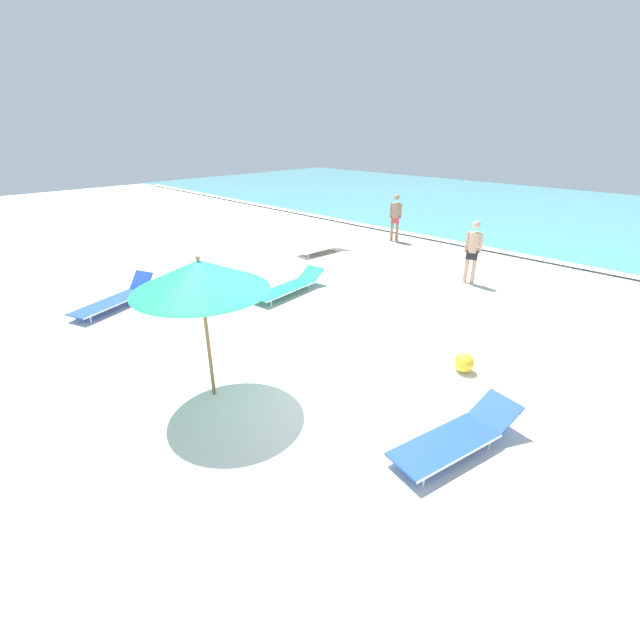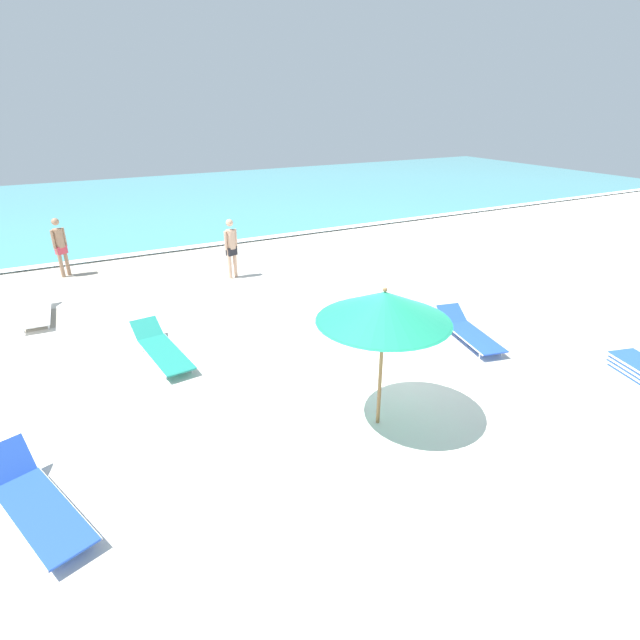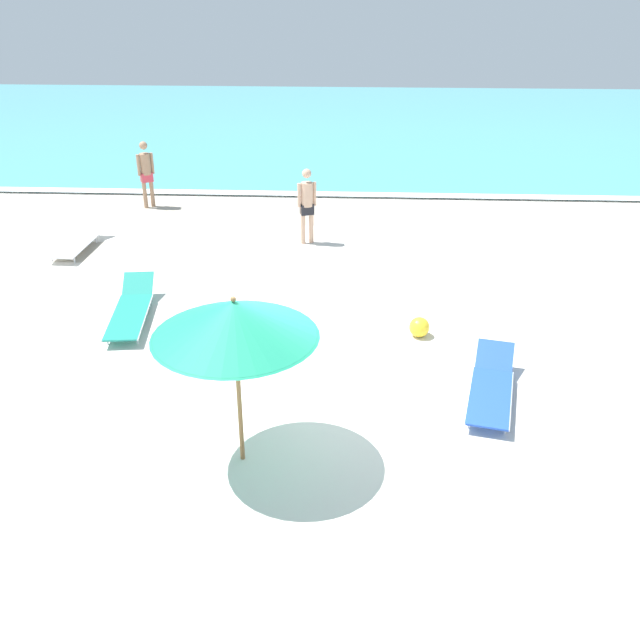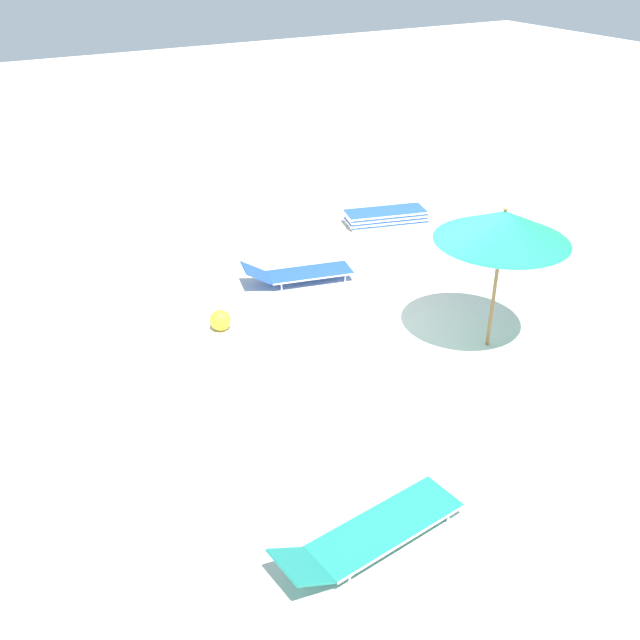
{
  "view_description": "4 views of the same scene",
  "coord_description": "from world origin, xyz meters",
  "px_view_note": "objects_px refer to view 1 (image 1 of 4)",
  "views": [
    {
      "loc": [
        4.36,
        -4.22,
        4.09
      ],
      "look_at": [
        -0.92,
        1.07,
        0.69
      ],
      "focal_mm": 24.0,
      "sensor_mm": 36.0,
      "label": 1
    },
    {
      "loc": [
        -5.23,
        -6.83,
        4.9
      ],
      "look_at": [
        -1.03,
        1.03,
        0.95
      ],
      "focal_mm": 28.0,
      "sensor_mm": 36.0,
      "label": 2
    },
    {
      "loc": [
        0.27,
        -8.8,
        5.92
      ],
      "look_at": [
        -0.24,
        1.33,
        0.81
      ],
      "focal_mm": 40.0,
      "sensor_mm": 36.0,
      "label": 3
    },
    {
      "loc": [
        -8.45,
        6.05,
        6.12
      ],
      "look_at": [
        -0.75,
        1.7,
        1.08
      ],
      "focal_mm": 40.0,
      "sensor_mm": 36.0,
      "label": 4
    }
  ],
  "objects_px": {
    "beach_umbrella": "(200,276)",
    "beach_ball": "(464,363)",
    "sun_lounger_near_water_left": "(289,286)",
    "sun_lounger_beside_umbrella": "(115,298)",
    "beachgoer_shoreline_child": "(473,249)",
    "sun_lounger_under_umbrella": "(322,246)",
    "beachgoer_wading_adult": "(395,215)",
    "sun_lounger_near_water_right": "(457,437)"
  },
  "relations": [
    {
      "from": "sun_lounger_under_umbrella",
      "to": "sun_lounger_near_water_left",
      "type": "height_order",
      "value": "sun_lounger_under_umbrella"
    },
    {
      "from": "beach_umbrella",
      "to": "sun_lounger_beside_umbrella",
      "type": "height_order",
      "value": "beach_umbrella"
    },
    {
      "from": "beach_umbrella",
      "to": "sun_lounger_near_water_left",
      "type": "height_order",
      "value": "beach_umbrella"
    },
    {
      "from": "sun_lounger_beside_umbrella",
      "to": "beachgoer_wading_adult",
      "type": "xyz_separation_m",
      "value": [
        0.89,
        10.33,
        0.78
      ]
    },
    {
      "from": "sun_lounger_under_umbrella",
      "to": "sun_lounger_beside_umbrella",
      "type": "distance_m",
      "value": 7.16
    },
    {
      "from": "sun_lounger_near_water_left",
      "to": "beachgoer_wading_adult",
      "type": "relative_size",
      "value": 1.36
    },
    {
      "from": "sun_lounger_under_umbrella",
      "to": "sun_lounger_near_water_right",
      "type": "bearing_deg",
      "value": -32.35
    },
    {
      "from": "sun_lounger_beside_umbrella",
      "to": "sun_lounger_near_water_left",
      "type": "height_order",
      "value": "sun_lounger_beside_umbrella"
    },
    {
      "from": "beach_umbrella",
      "to": "sun_lounger_near_water_left",
      "type": "xyz_separation_m",
      "value": [
        -2.66,
        4.01,
        -1.87
      ]
    },
    {
      "from": "beachgoer_shoreline_child",
      "to": "beach_ball",
      "type": "height_order",
      "value": "beachgoer_shoreline_child"
    },
    {
      "from": "beachgoer_shoreline_child",
      "to": "beachgoer_wading_adult",
      "type": "bearing_deg",
      "value": 129.72
    },
    {
      "from": "beach_umbrella",
      "to": "beachgoer_wading_adult",
      "type": "xyz_separation_m",
      "value": [
        -4.11,
        10.7,
        -1.07
      ]
    },
    {
      "from": "beach_umbrella",
      "to": "beachgoer_shoreline_child",
      "type": "distance_m",
      "value": 8.26
    },
    {
      "from": "sun_lounger_near_water_left",
      "to": "sun_lounger_near_water_right",
      "type": "bearing_deg",
      "value": -27.96
    },
    {
      "from": "sun_lounger_under_umbrella",
      "to": "beach_ball",
      "type": "relative_size",
      "value": 5.63
    },
    {
      "from": "sun_lounger_under_umbrella",
      "to": "beachgoer_shoreline_child",
      "type": "height_order",
      "value": "beachgoer_shoreline_child"
    },
    {
      "from": "beach_umbrella",
      "to": "sun_lounger_beside_umbrella",
      "type": "distance_m",
      "value": 5.34
    },
    {
      "from": "sun_lounger_under_umbrella",
      "to": "beachgoer_shoreline_child",
      "type": "xyz_separation_m",
      "value": [
        5.24,
        0.65,
        0.78
      ]
    },
    {
      "from": "sun_lounger_beside_umbrella",
      "to": "beachgoer_shoreline_child",
      "type": "xyz_separation_m",
      "value": [
        5.31,
        7.82,
        0.78
      ]
    },
    {
      "from": "beachgoer_wading_adult",
      "to": "beach_ball",
      "type": "relative_size",
      "value": 4.91
    },
    {
      "from": "beachgoer_shoreline_child",
      "to": "beach_ball",
      "type": "xyz_separation_m",
      "value": [
        2.28,
        -4.57,
        -0.82
      ]
    },
    {
      "from": "sun_lounger_near_water_right",
      "to": "beachgoer_wading_adult",
      "type": "xyz_separation_m",
      "value": [
        -7.63,
        9.06,
        0.8
      ]
    },
    {
      "from": "sun_lounger_under_umbrella",
      "to": "sun_lounger_near_water_right",
      "type": "height_order",
      "value": "sun_lounger_under_umbrella"
    },
    {
      "from": "beachgoer_wading_adult",
      "to": "sun_lounger_beside_umbrella",
      "type": "bearing_deg",
      "value": -129.54
    },
    {
      "from": "sun_lounger_near_water_left",
      "to": "sun_lounger_near_water_right",
      "type": "distance_m",
      "value": 6.63
    },
    {
      "from": "sun_lounger_near_water_left",
      "to": "sun_lounger_beside_umbrella",
      "type": "bearing_deg",
      "value": -129.58
    },
    {
      "from": "sun_lounger_near_water_left",
      "to": "sun_lounger_under_umbrella",
      "type": "bearing_deg",
      "value": 115.72
    },
    {
      "from": "sun_lounger_near_water_left",
      "to": "beach_ball",
      "type": "bearing_deg",
      "value": -11.33
    },
    {
      "from": "beachgoer_wading_adult",
      "to": "sun_lounger_near_water_right",
      "type": "bearing_deg",
      "value": -84.53
    },
    {
      "from": "sun_lounger_under_umbrella",
      "to": "beachgoer_shoreline_child",
      "type": "distance_m",
      "value": 5.33
    },
    {
      "from": "sun_lounger_near_water_right",
      "to": "sun_lounger_under_umbrella",
      "type": "bearing_deg",
      "value": 157.65
    },
    {
      "from": "beachgoer_wading_adult",
      "to": "beach_ball",
      "type": "height_order",
      "value": "beachgoer_wading_adult"
    },
    {
      "from": "beach_umbrella",
      "to": "sun_lounger_under_umbrella",
      "type": "bearing_deg",
      "value": 123.14
    },
    {
      "from": "beach_umbrella",
      "to": "beach_ball",
      "type": "distance_m",
      "value": 4.83
    },
    {
      "from": "beach_umbrella",
      "to": "beachgoer_wading_adult",
      "type": "bearing_deg",
      "value": 111.0
    },
    {
      "from": "beach_umbrella",
      "to": "sun_lounger_beside_umbrella",
      "type": "bearing_deg",
      "value": 175.81
    },
    {
      "from": "sun_lounger_beside_umbrella",
      "to": "sun_lounger_near_water_left",
      "type": "xyz_separation_m",
      "value": [
        2.33,
        3.64,
        -0.02
      ]
    },
    {
      "from": "sun_lounger_beside_umbrella",
      "to": "beachgoer_wading_adult",
      "type": "distance_m",
      "value": 10.4
    },
    {
      "from": "sun_lounger_under_umbrella",
      "to": "beachgoer_shoreline_child",
      "type": "relative_size",
      "value": 1.15
    },
    {
      "from": "beach_umbrella",
      "to": "beachgoer_shoreline_child",
      "type": "xyz_separation_m",
      "value": [
        0.32,
        8.18,
        -1.07
      ]
    },
    {
      "from": "beachgoer_wading_adult",
      "to": "beach_ball",
      "type": "xyz_separation_m",
      "value": [
        6.71,
        -7.09,
        -0.82
      ]
    },
    {
      "from": "beach_ball",
      "to": "sun_lounger_near_water_right",
      "type": "bearing_deg",
      "value": -64.8
    }
  ]
}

